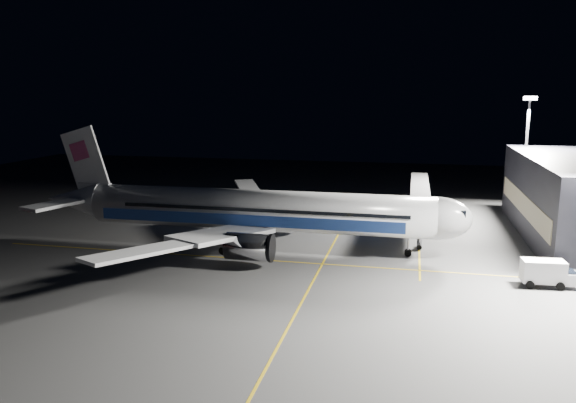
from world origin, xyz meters
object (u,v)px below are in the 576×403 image
Objects in this scene: airliner at (251,211)px; safety_cone_c at (233,222)px; safety_cone_b at (235,235)px; jet_bridge at (420,198)px; baggage_tug at (224,219)px; floodlight_mast_north at (526,144)px; safety_cone_a at (305,227)px; service_truck at (548,273)px.

airliner reaches higher than safety_cone_c.
jet_bridge is at bearing 26.99° from safety_cone_b.
jet_bridge is at bearing 38.04° from airliner.
jet_bridge is at bearing 15.42° from baggage_tug.
airliner is at bearing -50.96° from baggage_tug.
floodlight_mast_north is 53.08m from safety_cone_c.
airliner is at bearing -142.09° from floodlight_mast_north.
floodlight_mast_north is at bearing 29.40° from safety_cone_a.
safety_cone_b is (-44.84, -27.60, -12.08)m from floodlight_mast_north.
service_truck reaches higher than safety_cone_c.
floodlight_mast_north is 54.40m from baggage_tug.
safety_cone_b is at bearing 157.74° from service_truck.
floodlight_mast_north reaches higher than safety_cone_a.
airliner reaches higher than safety_cone_b.
baggage_tug is 1.51m from safety_cone_c.
floodlight_mast_north reaches higher than safety_cone_c.
safety_cone_b is at bearing -153.01° from jet_bridge.
service_truck is at bearing -19.80° from baggage_tug.
safety_cone_a is 1.17× the size of safety_cone_c.
floodlight_mast_north is at bearing 37.91° from airliner.
airliner is at bearing -61.63° from safety_cone_c.
jet_bridge is 59.87× the size of safety_cone_c.
safety_cone_b is at bearing 130.63° from airliner.
airliner is at bearing 162.31° from service_truck.
baggage_tug is 3.74× the size of safety_cone_b.
baggage_tug is at bearing 123.88° from airliner.
baggage_tug is at bearing 119.64° from safety_cone_b.
airliner is 15.56m from baggage_tug.
baggage_tug reaches higher than safety_cone_b.
safety_cone_a is at bearing -160.76° from jet_bridge.
safety_cone_b is at bearing -148.39° from floodlight_mast_north.
floodlight_mast_north is 9.36× the size of baggage_tug.
safety_cone_c is at bearing -170.11° from jet_bridge.
jet_bridge is at bearing 9.89° from safety_cone_c.
airliner is 52.56m from floodlight_mast_north.
floodlight_mast_north is 3.43× the size of service_truck.
airliner is 91.55× the size of safety_cone_a.
service_truck is at bearing -62.60° from jet_bridge.
jet_bridge is 30.27m from service_truck.
safety_cone_a is 11.85m from safety_cone_b.
service_truck is (36.94, -8.69, -3.56)m from airliner.
safety_cone_c is at bearing -158.24° from floodlight_mast_north.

